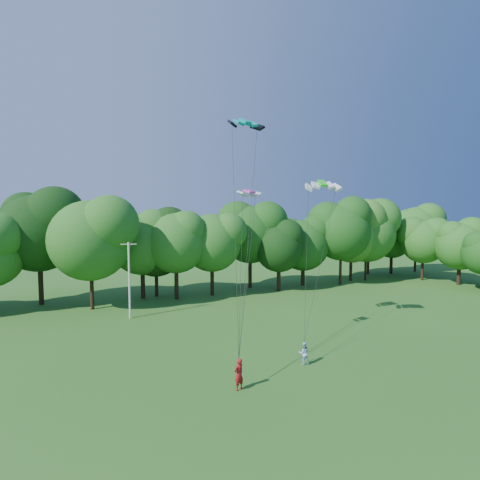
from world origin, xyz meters
name	(u,v)px	position (x,y,z in m)	size (l,w,h in m)	color
utility_pole	(129,279)	(-4.38, 27.87, 3.94)	(1.52, 0.32, 7.64)	silver
kite_flyer_left	(239,374)	(-0.63, 9.55, 0.96)	(0.70, 0.46, 1.91)	maroon
kite_flyer_right	(304,353)	(5.06, 11.12, 0.80)	(0.78, 0.60, 1.60)	#A7C6E8
kite_teal	(245,121)	(3.26, 17.04, 17.77)	(2.90, 1.42, 0.68)	#059791
kite_green	(322,183)	(10.27, 16.36, 13.08)	(3.22, 2.27, 0.70)	#1FD120
kite_pink	(249,191)	(2.63, 14.94, 12.15)	(1.94, 1.23, 0.33)	#EC41A7
tree_back_center	(156,236)	(0.11, 36.63, 7.60)	(8.37, 8.37, 12.17)	black
tree_back_east	(352,225)	(29.78, 35.04, 8.70)	(9.58, 9.58, 13.94)	#332314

